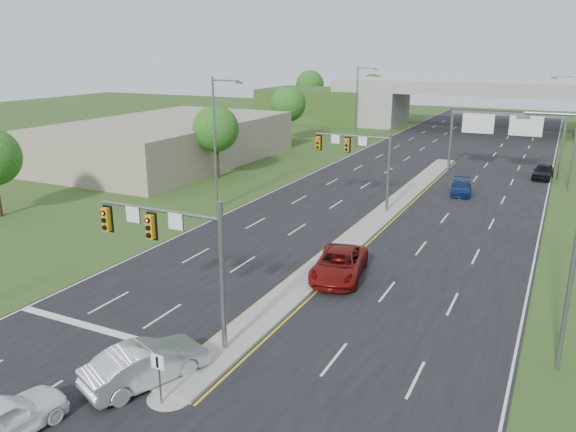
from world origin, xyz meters
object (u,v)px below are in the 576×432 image
(car_far_c, at_px, (543,171))
(keep_right_sign, at_px, (159,371))
(signal_mast_near, at_px, (177,245))
(car_far_b, at_px, (461,187))
(car_silver, at_px, (146,363))
(car_far_a, at_px, (339,264))
(sign_gantry, at_px, (504,126))
(signal_mast_far, at_px, (362,155))
(overpass, at_px, (484,109))
(car_white, at_px, (1,420))

(car_far_c, bearing_deg, keep_right_sign, -99.23)
(signal_mast_near, distance_m, car_far_b, 35.07)
(keep_right_sign, distance_m, car_silver, 1.92)
(car_far_c, bearing_deg, car_far_b, -118.39)
(car_far_a, height_order, car_far_c, car_far_a)
(car_silver, bearing_deg, signal_mast_near, -56.10)
(car_far_c, bearing_deg, signal_mast_near, -103.14)
(car_silver, bearing_deg, sign_gantry, -78.20)
(car_silver, bearing_deg, signal_mast_far, -67.08)
(overpass, height_order, car_silver, overpass)
(car_silver, height_order, car_far_a, car_silver)
(sign_gantry, xyz_separation_m, car_far_b, (-2.23, -10.81, -4.58))
(sign_gantry, bearing_deg, car_far_a, -98.50)
(sign_gantry, distance_m, car_far_a, 35.34)
(sign_gantry, height_order, car_silver, sign_gantry)
(signal_mast_far, bearing_deg, car_white, -92.43)
(signal_mast_far, bearing_deg, car_far_c, 56.12)
(car_far_a, bearing_deg, car_white, -115.68)
(overpass, bearing_deg, car_far_b, -84.45)
(signal_mast_near, height_order, car_far_a, signal_mast_near)
(keep_right_sign, bearing_deg, signal_mast_far, 94.39)
(signal_mast_near, height_order, car_far_b, signal_mast_near)
(car_silver, bearing_deg, car_far_b, -77.61)
(signal_mast_far, bearing_deg, car_far_a, -75.63)
(car_far_b, bearing_deg, car_silver, -107.42)
(signal_mast_far, height_order, keep_right_sign, signal_mast_far)
(keep_right_sign, height_order, sign_gantry, sign_gantry)
(car_white, xyz_separation_m, car_far_c, (14.69, 53.20, -0.01))
(signal_mast_near, relative_size, sign_gantry, 0.60)
(overpass, bearing_deg, sign_gantry, -79.21)
(car_far_b, distance_m, car_far_c, 12.43)
(overpass, relative_size, car_far_c, 17.48)
(signal_mast_far, relative_size, car_far_a, 1.18)
(signal_mast_far, distance_m, car_far_a, 15.65)
(signal_mast_near, xyz_separation_m, car_far_c, (13.26, 44.76, -3.93))
(car_far_b, relative_size, car_far_c, 0.96)
(car_silver, bearing_deg, overpass, -69.64)
(signal_mast_near, xyz_separation_m, car_silver, (0.76, -3.44, -3.86))
(car_far_c, bearing_deg, sign_gantry, -179.79)
(signal_mast_far, xyz_separation_m, car_white, (-1.42, -33.44, -3.92))
(signal_mast_near, relative_size, overpass, 0.09)
(keep_right_sign, distance_m, car_white, 5.48)
(car_white, bearing_deg, car_far_b, -94.29)
(car_white, height_order, car_far_a, car_far_a)
(keep_right_sign, xyz_separation_m, car_far_b, (4.46, 38.64, -0.86))
(car_far_b, bearing_deg, signal_mast_far, -134.62)
(signal_mast_far, height_order, car_far_b, signal_mast_far)
(car_white, height_order, car_silver, car_silver)
(keep_right_sign, distance_m, car_far_c, 50.43)
(signal_mast_near, bearing_deg, signal_mast_far, 90.00)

